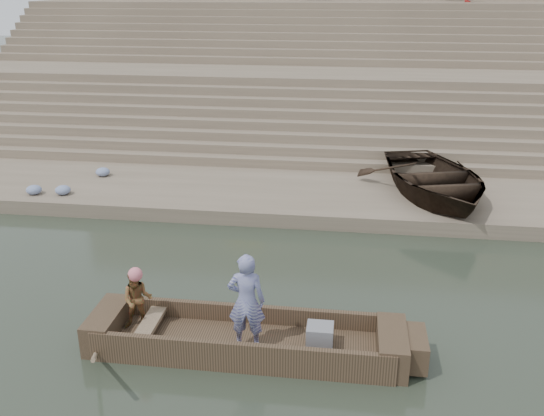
% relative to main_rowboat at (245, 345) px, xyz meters
% --- Properties ---
extents(ground, '(120.00, 120.00, 0.00)m').
position_rel_main_rowboat_xyz_m(ground, '(1.67, -0.36, -0.11)').
color(ground, '#273024').
rests_on(ground, ground).
extents(lower_landing, '(32.00, 4.00, 0.40)m').
position_rel_main_rowboat_xyz_m(lower_landing, '(1.67, 7.64, 0.09)').
color(lower_landing, gray).
rests_on(lower_landing, ground).
extents(mid_landing, '(32.00, 3.00, 2.80)m').
position_rel_main_rowboat_xyz_m(mid_landing, '(1.67, 15.14, 1.29)').
color(mid_landing, gray).
rests_on(mid_landing, ground).
extents(upper_landing, '(32.00, 3.00, 5.20)m').
position_rel_main_rowboat_xyz_m(upper_landing, '(1.67, 22.14, 2.49)').
color(upper_landing, gray).
rests_on(upper_landing, ground).
extents(ghat_steps, '(32.00, 11.00, 5.20)m').
position_rel_main_rowboat_xyz_m(ghat_steps, '(1.67, 16.83, 1.69)').
color(ghat_steps, gray).
rests_on(ghat_steps, ground).
extents(main_rowboat, '(5.00, 1.30, 0.22)m').
position_rel_main_rowboat_xyz_m(main_rowboat, '(0.00, 0.00, 0.00)').
color(main_rowboat, brown).
rests_on(main_rowboat, ground).
extents(rowboat_trim, '(6.04, 2.63, 1.81)m').
position_rel_main_rowboat_xyz_m(rowboat_trim, '(0.21, -0.01, 0.20)').
color(rowboat_trim, brown).
rests_on(rowboat_trim, ground).
extents(standing_man, '(0.66, 0.45, 1.75)m').
position_rel_main_rowboat_xyz_m(standing_man, '(0.06, -0.16, 0.99)').
color(standing_man, navy).
rests_on(standing_man, main_rowboat).
extents(rowing_man, '(0.63, 0.54, 1.14)m').
position_rel_main_rowboat_xyz_m(rowing_man, '(-2.00, 0.17, 0.68)').
color(rowing_man, '#206222').
rests_on(rowing_man, main_rowboat).
extents(television, '(0.46, 0.42, 0.40)m').
position_rel_main_rowboat_xyz_m(television, '(1.30, 0.00, 0.31)').
color(television, gray).
rests_on(television, main_rowboat).
extents(beached_rowboat, '(4.81, 5.82, 1.05)m').
position_rel_main_rowboat_xyz_m(beached_rowboat, '(4.08, 7.70, 0.81)').
color(beached_rowboat, '#2D2116').
rests_on(beached_rowboat, lower_landing).
extents(cloth_bundles, '(1.72, 2.35, 0.26)m').
position_rel_main_rowboat_xyz_m(cloth_bundles, '(-6.60, 6.95, 0.42)').
color(cloth_bundles, '#3F5999').
rests_on(cloth_bundles, lower_landing).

